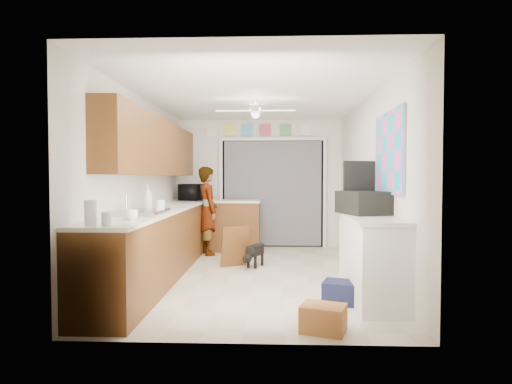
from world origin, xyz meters
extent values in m
plane|color=beige|center=(0.00, 0.00, 0.00)|extent=(5.00, 5.00, 0.00)
plane|color=white|center=(0.00, 0.00, 2.50)|extent=(5.00, 5.00, 0.00)
plane|color=silver|center=(0.00, 2.50, 1.25)|extent=(3.20, 0.00, 3.20)
plane|color=silver|center=(0.00, -2.50, 1.25)|extent=(3.20, 0.00, 3.20)
plane|color=silver|center=(-1.60, 0.00, 1.25)|extent=(0.00, 5.00, 5.00)
plane|color=silver|center=(1.60, 0.00, 1.25)|extent=(0.00, 5.00, 5.00)
cube|color=brown|center=(-1.30, 0.00, 0.45)|extent=(0.60, 4.80, 0.90)
cube|color=white|center=(-1.29, 0.00, 0.92)|extent=(0.62, 4.80, 0.04)
cube|color=brown|center=(-1.44, 0.20, 1.80)|extent=(0.32, 4.00, 0.80)
cube|color=silver|center=(-1.29, -1.00, 0.95)|extent=(0.50, 0.76, 0.06)
cylinder|color=silver|center=(-1.48, -1.00, 1.05)|extent=(0.03, 0.03, 0.22)
cube|color=brown|center=(-0.50, 2.00, 0.45)|extent=(1.00, 0.60, 0.90)
cube|color=white|center=(-0.50, 2.00, 0.92)|extent=(1.04, 0.64, 0.04)
cube|color=black|center=(0.25, 2.47, 1.05)|extent=(2.00, 0.06, 2.10)
cube|color=slate|center=(0.25, 2.43, 1.05)|extent=(1.90, 0.03, 2.05)
cube|color=white|center=(-0.77, 2.44, 1.05)|extent=(0.06, 0.04, 2.10)
cube|color=white|center=(1.27, 2.44, 1.05)|extent=(0.06, 0.04, 2.10)
cube|color=white|center=(0.25, 2.44, 2.12)|extent=(2.10, 0.04, 0.06)
cube|color=#E6E44C|center=(-0.60, 2.47, 2.30)|extent=(0.22, 0.02, 0.22)
cube|color=#4CB4CB|center=(-0.25, 2.47, 2.30)|extent=(0.22, 0.02, 0.22)
cube|color=#C74A67|center=(0.10, 2.47, 2.30)|extent=(0.22, 0.02, 0.22)
cube|color=#5CA165|center=(0.50, 2.47, 2.30)|extent=(0.22, 0.02, 0.22)
cube|color=white|center=(0.90, 2.47, 2.30)|extent=(0.22, 0.02, 0.22)
cube|color=silver|center=(-0.95, 2.47, 2.30)|extent=(0.22, 0.02, 0.26)
cube|color=white|center=(1.35, -1.20, 0.45)|extent=(0.50, 1.40, 0.90)
cube|color=white|center=(1.34, -1.20, 0.92)|extent=(0.54, 1.44, 0.04)
cube|color=#DD51B8|center=(1.58, -1.00, 1.65)|extent=(0.03, 1.15, 0.95)
cube|color=white|center=(0.00, 0.20, 2.32)|extent=(1.14, 1.14, 0.24)
imported|color=black|center=(-1.23, 1.94, 1.09)|extent=(0.47, 0.61, 0.31)
imported|color=silver|center=(-1.42, -0.32, 1.11)|extent=(0.17, 0.17, 0.34)
imported|color=white|center=(-1.18, -1.73, 0.99)|extent=(0.17, 0.17, 0.11)
cylinder|color=silver|center=(-1.10, -0.90, 1.02)|extent=(0.14, 0.14, 0.16)
cylinder|color=silver|center=(-1.23, -2.25, 1.00)|extent=(0.10, 0.10, 0.12)
cylinder|color=white|center=(-1.37, -2.25, 1.05)|extent=(0.13, 0.13, 0.23)
cube|color=black|center=(1.32, -0.92, 1.07)|extent=(0.62, 0.72, 0.27)
cube|color=yellow|center=(1.32, -0.92, 0.96)|extent=(0.58, 0.68, 0.02)
cube|color=black|center=(1.32, -0.63, 1.32)|extent=(0.41, 0.14, 0.50)
cube|color=#B9733A|center=(0.70, -2.20, 0.12)|extent=(0.45, 0.39, 0.24)
cube|color=black|center=(1.00, -1.32, 0.12)|extent=(0.46, 0.42, 0.23)
cube|color=brown|center=(-0.33, 0.49, 0.31)|extent=(0.45, 0.32, 0.62)
imported|color=white|center=(-0.90, 1.55, 0.78)|extent=(0.56, 0.67, 1.56)
cube|color=black|center=(-0.02, 0.52, 0.19)|extent=(0.38, 0.52, 0.37)
camera|label=1|loc=(0.24, -5.96, 1.37)|focal=30.00mm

